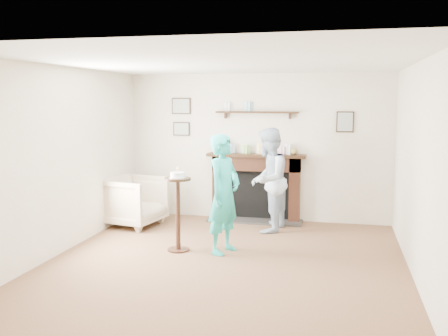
{
  "coord_description": "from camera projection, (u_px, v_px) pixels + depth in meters",
  "views": [
    {
      "loc": [
        1.37,
        -5.91,
        2.05
      ],
      "look_at": [
        -0.21,
        0.9,
        1.1
      ],
      "focal_mm": 40.0,
      "sensor_mm": 36.0,
      "label": 1
    }
  ],
  "objects": [
    {
      "name": "room_shell",
      "position": [
        236.0,
        132.0,
        6.74
      ],
      "size": [
        4.54,
        5.02,
        2.52
      ],
      "color": "beige",
      "rests_on": "ground"
    },
    {
      "name": "woman",
      "position": [
        224.0,
        252.0,
        6.78
      ],
      "size": [
        0.56,
        0.68,
        1.61
      ],
      "primitive_type": "imported",
      "rotation": [
        0.0,
        0.0,
        1.24
      ],
      "color": "#22C1BD",
      "rests_on": "ground"
    },
    {
      "name": "armchair",
      "position": [
        134.0,
        225.0,
        8.24
      ],
      "size": [
        1.05,
        1.03,
        0.81
      ],
      "primitive_type": "imported",
      "rotation": [
        0.0,
        0.0,
        1.37
      ],
      "color": "tan",
      "rests_on": "ground"
    },
    {
      "name": "pedestal_table",
      "position": [
        178.0,
        199.0,
        6.76
      ],
      "size": [
        0.36,
        0.36,
        1.16
      ],
      "color": "black",
      "rests_on": "ground"
    },
    {
      "name": "ground",
      "position": [
        224.0,
        264.0,
        6.29
      ],
      "size": [
        5.0,
        5.0,
        0.0
      ],
      "primitive_type": "plane",
      "color": "brown",
      "rests_on": "ground"
    },
    {
      "name": "man",
      "position": [
        267.0,
        231.0,
        7.88
      ],
      "size": [
        0.73,
        0.88,
        1.63
      ],
      "primitive_type": "imported",
      "rotation": [
        0.0,
        0.0,
        -1.73
      ],
      "color": "#A6B4CF",
      "rests_on": "ground"
    }
  ]
}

